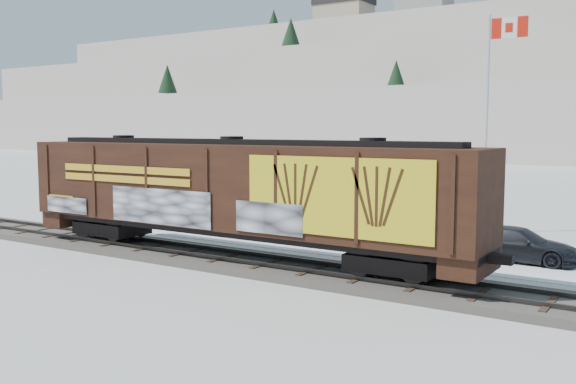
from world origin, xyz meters
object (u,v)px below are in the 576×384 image
Objects in this scene: flagpole at (488,155)px; car_white at (326,221)px; hopper_railcar at (232,190)px; car_dark at (518,244)px; car_silver at (375,229)px.

flagpole reaches higher than car_white.
hopper_railcar is 14.51m from flagpole.
car_dark is (3.14, -6.46, -3.30)m from flagpole.
car_white is at bearing 71.13° from car_silver.
hopper_railcar is 4.06× the size of car_white.
flagpole reaches higher than hopper_railcar.
flagpole is 9.01m from car_white.
car_silver is at bearing -91.65° from car_white.
flagpole is at bearing -34.03° from car_silver.
hopper_railcar reaches higher than car_silver.
hopper_railcar is 11.63m from car_dark.
car_white is at bearing 86.88° from car_dark.
car_white is (0.12, 7.19, -2.10)m from hopper_railcar.
hopper_railcar is 7.49m from car_white.
car_white is at bearing 89.07° from hopper_railcar.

